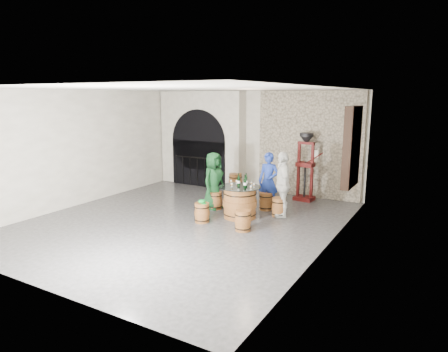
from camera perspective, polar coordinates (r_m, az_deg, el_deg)
The scene contains 31 objects.
ground at distance 9.93m, azimuth -5.68°, elevation -6.48°, with size 8.00×8.00×0.00m, color #2A2A2C.
wall_back at distance 12.99m, azimuth 4.54°, elevation 5.00°, with size 8.00×8.00×0.00m, color beige.
wall_front at distance 6.80m, azimuth -25.98°, elevation -1.99°, with size 8.00×8.00×0.00m, color beige.
wall_left at distance 11.94m, azimuth -19.65°, elevation 3.81°, with size 8.00×8.00×0.00m, color beige.
wall_right at distance 8.06m, azimuth 14.78°, elevation 0.73°, with size 8.00×8.00×0.00m, color beige.
ceiling at distance 9.46m, azimuth -6.06°, elevation 12.31°, with size 8.00×8.00×0.00m, color beige.
stone_facing_panel at distance 12.27m, azimuth 12.04°, elevation 4.41°, with size 3.20×0.12×3.18m, color tan.
arched_opening at distance 13.69m, azimuth -3.16°, elevation 5.27°, with size 3.10×0.60×3.19m.
shuttered_window at distance 10.36m, azimuth 17.75°, elevation 3.99°, with size 0.23×1.10×2.00m.
barrel_table at distance 10.10m, azimuth 2.28°, elevation -3.76°, with size 1.05×1.05×0.81m.
barrel_stool_left at distance 10.90m, azimuth -1.24°, elevation -3.49°, with size 0.39×0.39×0.48m.
barrel_stool_far at distance 10.87m, azimuth 6.01°, elevation -3.60°, with size 0.39×0.39×0.48m.
barrel_stool_right at distance 10.33m, azimuth 7.86°, elevation -4.43°, with size 0.39×0.39×0.48m.
barrel_stool_near_right at distance 9.18m, azimuth 2.71°, elevation -6.38°, with size 0.39×0.39×0.48m.
barrel_stool_near_left at distance 9.78m, azimuth -3.16°, elevation -5.25°, with size 0.39×0.39×0.48m.
green_cap at distance 9.70m, azimuth -3.16°, elevation -3.66°, with size 0.23×0.18×0.10m.
person_green at distance 10.83m, azimuth -1.49°, elevation -0.67°, with size 0.76×0.49×1.55m, color #0F3819.
person_blue at distance 10.81m, azimuth 6.37°, elevation -0.74°, with size 0.57×0.37×1.56m, color navy.
person_white at distance 10.20m, azimuth 8.37°, elevation -1.18°, with size 0.98×0.41×1.68m, color silver.
wine_bottle_left at distance 10.05m, azimuth 2.11°, elevation -0.68°, with size 0.08×0.08×0.32m.
wine_bottle_center at distance 9.84m, azimuth 3.02°, elevation -0.95°, with size 0.08×0.08×0.32m.
wine_bottle_right at distance 10.07m, azimuth 3.17°, elevation -0.67°, with size 0.08×0.08×0.32m.
tasting_glass_a at distance 9.95m, azimuth 1.11°, elevation -1.28°, with size 0.05×0.05×0.10m, color #C88626, non-canonical shape.
tasting_glass_b at distance 9.92m, azimuth 4.29°, elevation -1.35°, with size 0.05×0.05×0.10m, color #C88626, non-canonical shape.
tasting_glass_c at distance 10.29m, azimuth 1.83°, elevation -0.87°, with size 0.05×0.05×0.10m, color #C88626, non-canonical shape.
tasting_glass_d at distance 10.15m, azimuth 3.97°, elevation -1.06°, with size 0.05×0.05×0.10m, color #C88626, non-canonical shape.
tasting_glass_e at distance 9.66m, azimuth 3.85°, elevation -1.69°, with size 0.05×0.05×0.10m, color #C88626, non-canonical shape.
tasting_glass_f at distance 10.30m, azimuth 1.01°, elevation -0.85°, with size 0.05×0.05×0.10m, color #C88626, non-canonical shape.
side_barrel at distance 12.87m, azimuth 1.64°, elevation -0.93°, with size 0.44×0.44×0.59m.
corking_press at distance 11.86m, azimuth 11.58°, elevation 2.03°, with size 0.83×0.49×1.99m.
control_box at distance 12.15m, azimuth 13.00°, elevation 3.12°, with size 0.18×0.10×0.22m, color silver.
Camera 1 is at (5.55, -7.66, 3.04)m, focal length 32.00 mm.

